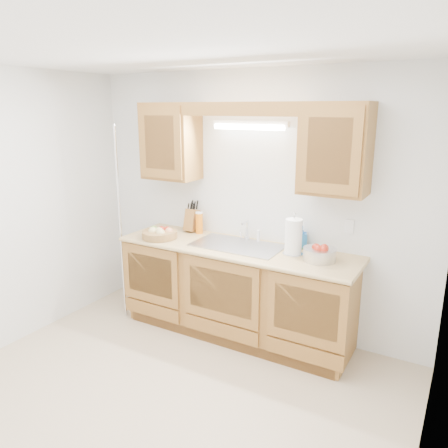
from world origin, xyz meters
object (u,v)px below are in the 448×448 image
Objects in this scene: fruit_basket at (160,233)px; paper_towel at (293,237)px; knife_block at (192,220)px; apple_bowl at (320,253)px.

paper_towel reaches higher than fruit_basket.
fruit_basket is 1.28× the size of knife_block.
knife_block is 0.94× the size of apple_bowl.
paper_towel is 1.06× the size of apple_bowl.
knife_block is 1.21m from paper_towel.
knife_block is at bearing 171.03° from paper_towel.
apple_bowl is at bearing -8.17° from paper_towel.
apple_bowl is (1.44, -0.22, -0.06)m from knife_block.
paper_towel is (1.33, 0.18, 0.11)m from fruit_basket.
apple_bowl is (1.58, 0.15, 0.01)m from fruit_basket.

